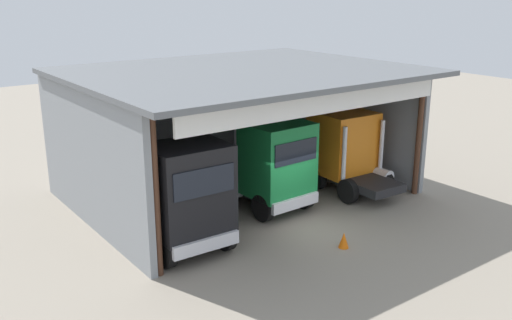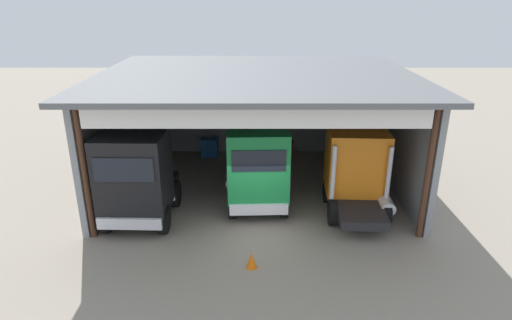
% 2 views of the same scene
% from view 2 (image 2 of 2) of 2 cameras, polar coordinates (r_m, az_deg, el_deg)
% --- Properties ---
extents(ground_plane, '(80.00, 80.00, 0.00)m').
position_cam_2_polar(ground_plane, '(16.70, 0.01, -10.14)').
color(ground_plane, gray).
rests_on(ground_plane, ground).
extents(workshop_shed, '(13.44, 11.02, 5.45)m').
position_cam_2_polar(workshop_shed, '(20.49, -0.01, 7.28)').
color(workshop_shed, gray).
rests_on(workshop_shed, ground).
extents(truck_black_center_bay, '(2.71, 4.71, 3.81)m').
position_cam_2_polar(truck_black_center_bay, '(17.45, -15.43, -2.25)').
color(truck_black_center_bay, black).
rests_on(truck_black_center_bay, ground).
extents(truck_green_center_left_bay, '(2.69, 4.88, 3.69)m').
position_cam_2_polar(truck_green_center_left_bay, '(18.01, 0.08, -1.05)').
color(truck_green_center_left_bay, '#197F3D').
rests_on(truck_green_center_left_bay, ground).
extents(truck_orange_left_bay, '(2.60, 4.36, 3.46)m').
position_cam_2_polar(truck_orange_left_bay, '(18.47, 12.94, -1.21)').
color(truck_orange_left_bay, orange).
rests_on(truck_orange_left_bay, ground).
extents(oil_drum, '(0.58, 0.58, 0.88)m').
position_cam_2_polar(oil_drum, '(24.78, 4.15, 1.63)').
color(oil_drum, '#B21E19').
rests_on(oil_drum, ground).
extents(tool_cart, '(0.90, 0.60, 1.00)m').
position_cam_2_polar(tool_cart, '(24.70, -6.18, 1.65)').
color(tool_cart, '#1E59A5').
rests_on(tool_cart, ground).
extents(traffic_cone, '(0.36, 0.36, 0.56)m').
position_cam_2_polar(traffic_cone, '(14.96, -0.63, -12.95)').
color(traffic_cone, orange).
rests_on(traffic_cone, ground).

